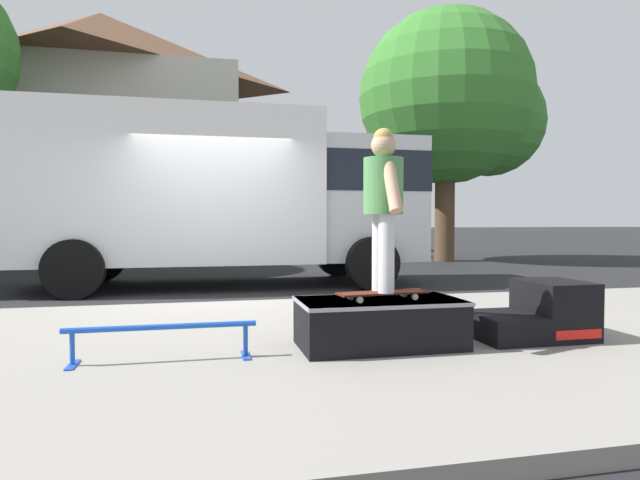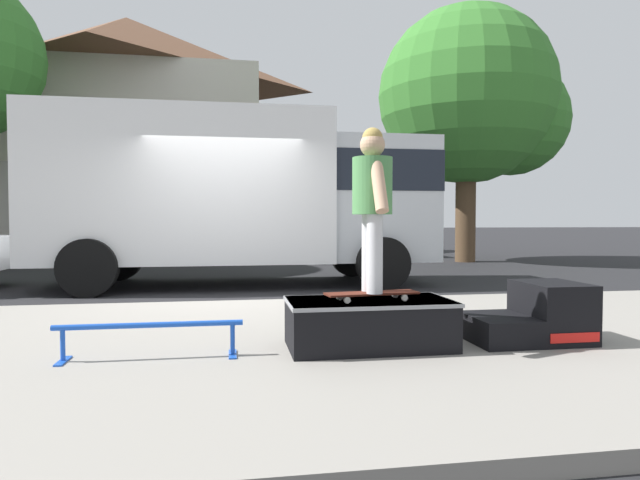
# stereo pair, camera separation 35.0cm
# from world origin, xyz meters

# --- Properties ---
(ground_plane) EXTENTS (140.00, 140.00, 0.00)m
(ground_plane) POSITION_xyz_m (0.00, 0.00, 0.00)
(ground_plane) COLOR black
(sidewalk_slab) EXTENTS (50.00, 5.00, 0.12)m
(sidewalk_slab) POSITION_xyz_m (0.00, -3.00, 0.06)
(sidewalk_slab) COLOR gray
(sidewalk_slab) RESTS_ON ground
(skate_box) EXTENTS (1.37, 0.72, 0.40)m
(skate_box) POSITION_xyz_m (1.23, -3.36, 0.33)
(skate_box) COLOR black
(skate_box) RESTS_ON sidewalk_slab
(kicker_ramp) EXTENTS (1.01, 0.66, 0.51)m
(kicker_ramp) POSITION_xyz_m (2.74, -3.36, 0.33)
(kicker_ramp) COLOR black
(kicker_ramp) RESTS_ON sidewalk_slab
(grind_rail) EXTENTS (1.42, 0.28, 0.28)m
(grind_rail) POSITION_xyz_m (-0.53, -3.43, 0.33)
(grind_rail) COLOR blue
(grind_rail) RESTS_ON sidewalk_slab
(skateboard) EXTENTS (0.80, 0.30, 0.07)m
(skateboard) POSITION_xyz_m (1.24, -3.40, 0.58)
(skateboard) COLOR #4C1E14
(skateboard) RESTS_ON skate_box
(skater_kid) EXTENTS (0.33, 0.69, 1.35)m
(skater_kid) POSITION_xyz_m (1.24, -3.40, 1.38)
(skater_kid) COLOR silver
(skater_kid) RESTS_ON skateboard
(box_truck) EXTENTS (6.91, 2.63, 3.05)m
(box_truck) POSITION_xyz_m (0.29, 2.20, 1.70)
(box_truck) COLOR white
(box_truck) RESTS_ON ground
(street_tree_main) EXTENTS (5.40, 4.91, 7.12)m
(street_tree_main) POSITION_xyz_m (6.93, 6.63, 4.51)
(street_tree_main) COLOR brown
(street_tree_main) RESTS_ON ground
(house_behind) EXTENTS (9.54, 8.23, 8.40)m
(house_behind) POSITION_xyz_m (-3.53, 12.56, 4.24)
(house_behind) COLOR beige
(house_behind) RESTS_ON ground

